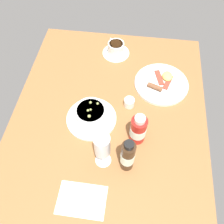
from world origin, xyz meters
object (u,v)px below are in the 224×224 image
(porridge_bowl, at_px, (91,115))
(creamer_jug, at_px, (129,103))
(wine_glass, at_px, (102,147))
(sauce_bottle_red, at_px, (138,130))
(cutlery_setting, at_px, (83,200))
(coffee_cup, at_px, (116,49))
(breakfast_plate, at_px, (161,83))
(sauce_bottle_brown, at_px, (128,156))

(porridge_bowl, xyz_separation_m, creamer_jug, (-0.09, 0.15, -0.01))
(wine_glass, xyz_separation_m, sauce_bottle_red, (-0.11, 0.12, -0.05))
(cutlery_setting, height_order, sauce_bottle_red, sauce_bottle_red)
(coffee_cup, bearing_deg, porridge_bowl, -7.57)
(creamer_jug, relative_size, breakfast_plate, 0.21)
(coffee_cup, height_order, breakfast_plate, coffee_cup)
(porridge_bowl, height_order, cutlery_setting, porridge_bowl)
(wine_glass, xyz_separation_m, breakfast_plate, (-0.41, 0.22, -0.11))
(porridge_bowl, bearing_deg, creamer_jug, 121.60)
(wine_glass, bearing_deg, coffee_cup, -177.89)
(coffee_cup, xyz_separation_m, wine_glass, (0.59, 0.02, 0.09))
(porridge_bowl, xyz_separation_m, breakfast_plate, (-0.23, 0.29, -0.02))
(cutlery_setting, height_order, breakfast_plate, breakfast_plate)
(cutlery_setting, relative_size, coffee_cup, 1.25)
(sauce_bottle_brown, bearing_deg, breakfast_plate, 163.23)
(coffee_cup, relative_size, sauce_bottle_brown, 0.75)
(porridge_bowl, relative_size, cutlery_setting, 1.23)
(coffee_cup, bearing_deg, creamer_jug, 16.72)
(porridge_bowl, relative_size, creamer_jug, 4.10)
(sauce_bottle_red, height_order, breakfast_plate, sauce_bottle_red)
(coffee_cup, distance_m, wine_glass, 0.60)
(porridge_bowl, height_order, coffee_cup, porridge_bowl)
(porridge_bowl, xyz_separation_m, cutlery_setting, (0.34, 0.03, -0.03))
(coffee_cup, distance_m, creamer_jug, 0.34)
(sauce_bottle_brown, bearing_deg, creamer_jug, -176.70)
(creamer_jug, bearing_deg, sauce_bottle_brown, 3.30)
(coffee_cup, bearing_deg, wine_glass, 2.11)
(creamer_jug, distance_m, sauce_bottle_red, 0.17)
(sauce_bottle_brown, bearing_deg, cutlery_setting, -42.85)
(coffee_cup, relative_size, creamer_jug, 2.67)
(coffee_cup, bearing_deg, cutlery_setting, -2.05)
(coffee_cup, height_order, sauce_bottle_red, sauce_bottle_red)
(coffee_cup, distance_m, sauce_bottle_red, 0.50)
(cutlery_setting, xyz_separation_m, sauce_bottle_brown, (-0.15, 0.14, 0.08))
(sauce_bottle_brown, height_order, sauce_bottle_red, sauce_bottle_brown)
(coffee_cup, distance_m, breakfast_plate, 0.30)
(creamer_jug, height_order, wine_glass, wine_glass)
(cutlery_setting, height_order, sauce_bottle_brown, sauce_bottle_brown)
(creamer_jug, bearing_deg, cutlery_setting, -16.08)
(sauce_bottle_red, distance_m, breakfast_plate, 0.32)
(porridge_bowl, bearing_deg, sauce_bottle_red, 71.86)
(porridge_bowl, relative_size, sauce_bottle_red, 1.37)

